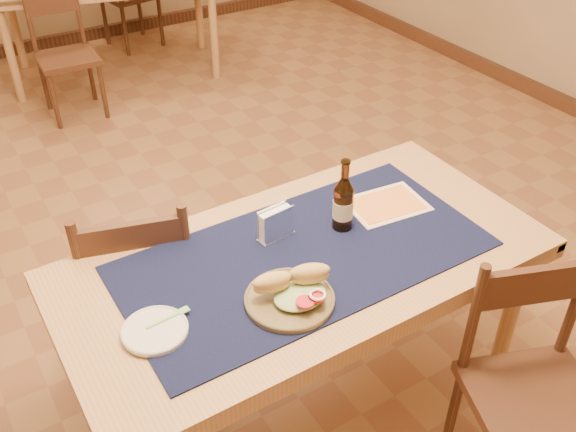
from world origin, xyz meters
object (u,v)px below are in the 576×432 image
chair_main_far (141,284)px  napkin_holder (276,224)px  main_table (304,275)px  beer_bottle (343,203)px  sandwich_plate (292,293)px  chair_main_near (533,389)px

chair_main_far → napkin_holder: bearing=-41.5°
main_table → beer_bottle: bearing=16.8°
main_table → napkin_holder: (-0.03, 0.13, 0.14)m
sandwich_plate → napkin_holder: napkin_holder is taller
beer_bottle → napkin_holder: beer_bottle is taller
chair_main_near → napkin_holder: bearing=122.0°
sandwich_plate → napkin_holder: size_ratio=2.05×
chair_main_near → beer_bottle: beer_bottle is taller
main_table → sandwich_plate: sandwich_plate is taller
beer_bottle → chair_main_far: bearing=145.7°
chair_main_far → napkin_holder: chair_main_far is taller
beer_bottle → napkin_holder: (-0.22, 0.07, -0.04)m
main_table → chair_main_near: bearing=-54.7°
napkin_holder → chair_main_near: bearing=-58.0°
main_table → beer_bottle: size_ratio=6.03×
main_table → chair_main_far: chair_main_far is taller
chair_main_far → sandwich_plate: (0.27, -0.64, 0.32)m
chair_main_near → beer_bottle: bearing=110.4°
sandwich_plate → beer_bottle: (0.34, 0.22, 0.07)m
main_table → sandwich_plate: (-0.15, -0.16, 0.12)m
main_table → sandwich_plate: bearing=-132.4°
beer_bottle → napkin_holder: 0.24m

